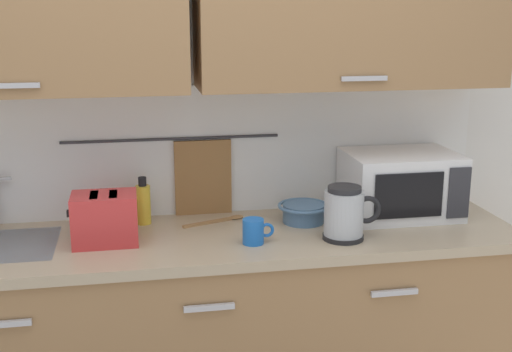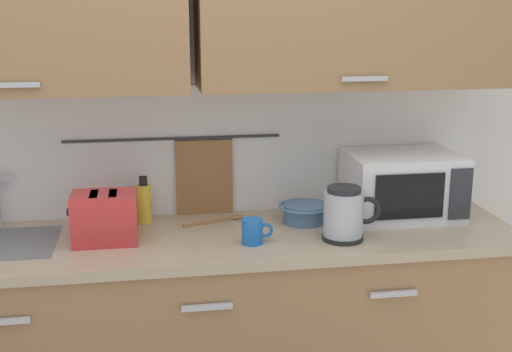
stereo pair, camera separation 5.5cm
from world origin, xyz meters
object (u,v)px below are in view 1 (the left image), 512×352
at_px(toaster, 105,218).
at_px(mug_by_kettle, 254,231).
at_px(electric_kettle, 345,214).
at_px(mug_near_sink, 103,213).
at_px(wooden_spoon, 221,220).
at_px(mixing_bowl, 304,212).
at_px(dish_soap_bottle, 143,203).
at_px(microwave, 400,184).

height_order(toaster, mug_by_kettle, toaster).
relative_size(electric_kettle, mug_near_sink, 1.89).
xyz_separation_m(electric_kettle, mug_by_kettle, (-0.35, 0.01, -0.05)).
distance_m(electric_kettle, wooden_spoon, 0.54).
bearing_deg(mixing_bowl, toaster, -172.36).
relative_size(mug_by_kettle, wooden_spoon, 0.45).
bearing_deg(dish_soap_bottle, mug_near_sink, 171.00).
height_order(mug_near_sink, toaster, toaster).
bearing_deg(mixing_bowl, microwave, 2.85).
xyz_separation_m(mixing_bowl, mug_by_kettle, (-0.25, -0.22, 0.00)).
relative_size(electric_kettle, wooden_spoon, 0.84).
bearing_deg(mug_by_kettle, dish_soap_bottle, 141.75).
height_order(electric_kettle, toaster, electric_kettle).
bearing_deg(electric_kettle, mixing_bowl, 114.10).
bearing_deg(dish_soap_bottle, electric_kettle, -23.71).
distance_m(electric_kettle, mixing_bowl, 0.26).
bearing_deg(mug_by_kettle, toaster, 168.77).
bearing_deg(toaster, mixing_bowl, 7.64).
relative_size(toaster, mug_by_kettle, 2.13).
xyz_separation_m(mug_near_sink, wooden_spoon, (0.48, -0.06, -0.04)).
bearing_deg(toaster, dish_soap_bottle, 54.91).
bearing_deg(mug_near_sink, mixing_bowl, -8.90).
distance_m(dish_soap_bottle, mug_by_kettle, 0.51).
height_order(mug_by_kettle, wooden_spoon, mug_by_kettle).
relative_size(mug_near_sink, wooden_spoon, 0.45).
relative_size(mixing_bowl, wooden_spoon, 0.80).
relative_size(dish_soap_bottle, wooden_spoon, 0.73).
relative_size(mug_near_sink, mixing_bowl, 0.56).
bearing_deg(mug_near_sink, toaster, -85.95).
distance_m(dish_soap_bottle, mixing_bowl, 0.66).
height_order(mug_near_sink, mixing_bowl, mug_near_sink).
bearing_deg(toaster, wooden_spoon, 20.91).
height_order(microwave, dish_soap_bottle, microwave).
bearing_deg(mug_by_kettle, wooden_spoon, 106.92).
height_order(microwave, electric_kettle, microwave).
height_order(toaster, wooden_spoon, toaster).
distance_m(dish_soap_bottle, toaster, 0.25).
height_order(microwave, mug_near_sink, microwave).
height_order(electric_kettle, mug_by_kettle, electric_kettle).
bearing_deg(wooden_spoon, mixing_bowl, -11.77).
height_order(mixing_bowl, wooden_spoon, mixing_bowl).
bearing_deg(microwave, electric_kettle, -142.45).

